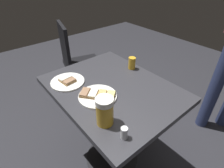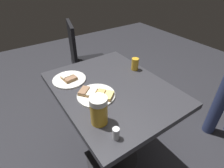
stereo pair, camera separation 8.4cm
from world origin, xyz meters
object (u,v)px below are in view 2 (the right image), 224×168
object	(u,v)px
plate_near	(96,94)
salt_shaker	(116,134)
beer_glass_small	(135,64)
cafe_chair	(84,60)
beer_mug	(99,110)
plate_far	(69,79)

from	to	relation	value
plate_near	salt_shaker	size ratio (longest dim) A/B	3.74
salt_shaker	plate_near	bearing A→B (deg)	75.63
beer_glass_small	cafe_chair	xyz separation A→B (m)	(-0.06, 0.73, -0.26)
salt_shaker	cafe_chair	distance (m)	1.25
beer_mug	cafe_chair	xyz separation A→B (m)	(0.42, 1.02, -0.29)
plate_far	cafe_chair	size ratio (longest dim) A/B	0.23
plate_far	cafe_chair	bearing A→B (deg)	56.73
beer_mug	plate_far	bearing A→B (deg)	86.67
beer_glass_small	plate_near	bearing A→B (deg)	-164.06
plate_near	beer_glass_small	bearing A→B (deg)	15.94
beer_glass_small	salt_shaker	distance (m)	0.63
plate_near	beer_mug	distance (m)	0.21
plate_near	salt_shaker	world-z (taller)	salt_shaker
beer_glass_small	salt_shaker	xyz separation A→B (m)	(-0.47, -0.42, -0.01)
beer_mug	plate_near	bearing A→B (deg)	64.12
plate_far	beer_mug	xyz separation A→B (m)	(-0.02, -0.43, 0.07)
plate_near	beer_glass_small	size ratio (longest dim) A/B	2.55
plate_near	salt_shaker	xyz separation A→B (m)	(-0.08, -0.31, 0.02)
plate_near	salt_shaker	distance (m)	0.32
plate_near	cafe_chair	world-z (taller)	cafe_chair
plate_far	salt_shaker	xyz separation A→B (m)	(-0.02, -0.55, 0.02)
beer_glass_small	salt_shaker	size ratio (longest dim) A/B	1.47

